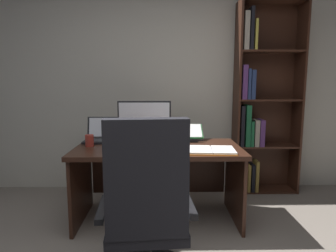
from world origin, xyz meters
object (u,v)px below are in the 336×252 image
bookshelf (259,105)px  laptop (103,136)px  reading_stand_with_book (190,133)px  monitor (144,121)px  desk (158,165)px  pen (174,146)px  keyboard (142,149)px  open_binder (212,150)px  notepad (171,147)px  office_chair (147,219)px  coffee_mug (89,141)px  computer_mouse (107,148)px

bookshelf → laptop: size_ratio=6.29×
laptop → reading_stand_with_book: size_ratio=1.32×
bookshelf → monitor: bookshelf is taller
desk → pen: 0.27m
keyboard → open_binder: same height
notepad → desk: bearing=140.5°
notepad → pen: (0.02, 0.00, 0.01)m
office_chair → open_binder: (0.52, 0.75, 0.26)m
open_binder → coffee_mug: 1.13m
bookshelf → open_binder: bearing=-126.7°
reading_stand_with_book → coffee_mug: bearing=-163.4°
desk → monitor: size_ratio=2.85×
computer_mouse → pen: computer_mouse is taller
monitor → laptop: size_ratio=1.52×
computer_mouse → notepad: (0.57, 0.13, -0.02)m
open_binder → computer_mouse: bearing=-178.9°
bookshelf → pen: 1.33m
bookshelf → keyboard: bookshelf is taller
bookshelf → monitor: size_ratio=4.14×
keyboard → monitor: bearing=90.0°
office_chair → computer_mouse: (-0.38, 0.80, 0.27)m
desk → bookshelf: (1.18, 0.68, 0.52)m
keyboard → coffee_mug: size_ratio=3.83×
keyboard → open_binder: 0.61m
keyboard → reading_stand_with_book: 0.67m
reading_stand_with_book → pen: size_ratio=1.90×
keyboard → coffee_mug: 0.53m
desk → bookshelf: bookshelf is taller
reading_stand_with_book → coffee_mug: size_ratio=2.43×
laptop → reading_stand_with_book: 0.89m
open_binder → bookshelf: bearing=57.6°
pen → open_binder: bearing=-29.2°
bookshelf → laptop: bearing=-164.5°
bookshelf → office_chair: bearing=-125.9°
laptop → reading_stand_with_book: (0.89, 0.05, 0.02)m
desk → office_chair: (-0.06, -1.03, -0.05)m
notepad → reading_stand_with_book: bearing=59.5°
bookshelf → office_chair: (-1.24, -1.71, -0.57)m
bookshelf → pen: size_ratio=15.83×
reading_stand_with_book → pen: bearing=-117.9°
desk → reading_stand_with_book: bearing=36.3°
monitor → laptop: bearing=179.5°
laptop → reading_stand_with_book: bearing=3.1°
keyboard → coffee_mug: coffee_mug is taller
bookshelf → coffee_mug: (-1.82, -0.72, -0.27)m
desk → pen: size_ratio=10.92×
keyboard → desk: bearing=58.8°
monitor → pen: size_ratio=3.83×
coffee_mug → keyboard: bearing=-20.1°
pen → keyboard: bearing=-155.4°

